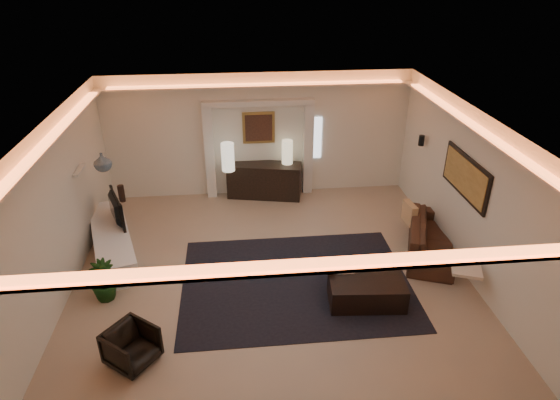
{
  "coord_description": "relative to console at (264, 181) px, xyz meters",
  "views": [
    {
      "loc": [
        -0.57,
        -6.97,
        5.2
      ],
      "look_at": [
        0.2,
        0.6,
        1.25
      ],
      "focal_mm": 30.52,
      "sensor_mm": 36.0,
      "label": 1
    }
  ],
  "objects": [
    {
      "name": "floor",
      "position": [
        -0.1,
        -3.25,
        -0.4
      ],
      "size": [
        7.0,
        7.0,
        0.0
      ],
      "primitive_type": "plane",
      "color": "tan",
      "rests_on": "ground"
    },
    {
      "name": "ceiling",
      "position": [
        -0.1,
        -3.25,
        2.5
      ],
      "size": [
        7.0,
        7.0,
        0.0
      ],
      "primitive_type": "plane",
      "rotation": [
        3.14,
        0.0,
        0.0
      ],
      "color": "white",
      "rests_on": "ground"
    },
    {
      "name": "wall_back",
      "position": [
        -0.1,
        0.25,
        1.05
      ],
      "size": [
        7.0,
        0.0,
        7.0
      ],
      "primitive_type": "plane",
      "rotation": [
        1.57,
        0.0,
        0.0
      ],
      "color": "silver",
      "rests_on": "ground"
    },
    {
      "name": "wall_front",
      "position": [
        -0.1,
        -6.75,
        1.05
      ],
      "size": [
        7.0,
        0.0,
        7.0
      ],
      "primitive_type": "plane",
      "rotation": [
        -1.57,
        0.0,
        0.0
      ],
      "color": "silver",
      "rests_on": "ground"
    },
    {
      "name": "wall_left",
      "position": [
        -3.6,
        -3.25,
        1.05
      ],
      "size": [
        0.0,
        7.0,
        7.0
      ],
      "primitive_type": "plane",
      "rotation": [
        1.57,
        0.0,
        1.57
      ],
      "color": "silver",
      "rests_on": "ground"
    },
    {
      "name": "wall_right",
      "position": [
        3.4,
        -3.25,
        1.05
      ],
      "size": [
        0.0,
        7.0,
        7.0
      ],
      "primitive_type": "plane",
      "rotation": [
        1.57,
        0.0,
        -1.57
      ],
      "color": "silver",
      "rests_on": "ground"
    },
    {
      "name": "cove_soffit",
      "position": [
        -0.1,
        -3.25,
        2.22
      ],
      "size": [
        7.0,
        7.0,
        0.04
      ],
      "primitive_type": "cube",
      "color": "silver",
      "rests_on": "ceiling"
    },
    {
      "name": "daylight_slit",
      "position": [
        1.25,
        0.23,
        0.95
      ],
      "size": [
        0.25,
        0.03,
        1.0
      ],
      "primitive_type": "cube",
      "color": "white",
      "rests_on": "wall_back"
    },
    {
      "name": "area_rug",
      "position": [
        0.3,
        -3.45,
        -0.39
      ],
      "size": [
        4.0,
        3.0,
        0.01
      ],
      "primitive_type": "cube",
      "color": "black",
      "rests_on": "ground"
    },
    {
      "name": "pilaster_left",
      "position": [
        -1.25,
        0.15,
        0.7
      ],
      "size": [
        0.22,
        0.2,
        2.2
      ],
      "primitive_type": "cube",
      "color": "silver",
      "rests_on": "ground"
    },
    {
      "name": "pilaster_right",
      "position": [
        1.05,
        0.15,
        0.7
      ],
      "size": [
        0.22,
        0.2,
        2.2
      ],
      "primitive_type": "cube",
      "color": "silver",
      "rests_on": "ground"
    },
    {
      "name": "alcove_header",
      "position": [
        -0.1,
        0.15,
        1.85
      ],
      "size": [
        2.52,
        0.2,
        0.12
      ],
      "primitive_type": "cube",
      "color": "silver",
      "rests_on": "wall_back"
    },
    {
      "name": "painting_frame",
      "position": [
        -0.1,
        0.22,
        1.25
      ],
      "size": [
        0.74,
        0.04,
        0.74
      ],
      "primitive_type": "cube",
      "color": "tan",
      "rests_on": "wall_back"
    },
    {
      "name": "painting_canvas",
      "position": [
        -0.1,
        0.19,
        1.25
      ],
      "size": [
        0.62,
        0.02,
        0.62
      ],
      "primitive_type": "cube",
      "color": "#4C2D1E",
      "rests_on": "wall_back"
    },
    {
      "name": "art_panel_frame",
      "position": [
        3.37,
        -2.95,
        1.3
      ],
      "size": [
        0.04,
        1.64,
        0.74
      ],
      "primitive_type": "cube",
      "color": "black",
      "rests_on": "wall_right"
    },
    {
      "name": "art_panel_gold",
      "position": [
        3.35,
        -2.95,
        1.3
      ],
      "size": [
        0.02,
        1.5,
        0.62
      ],
      "primitive_type": "cube",
      "color": "tan",
      "rests_on": "wall_right"
    },
    {
      "name": "wall_sconce",
      "position": [
        3.28,
        -1.05,
        1.28
      ],
      "size": [
        0.12,
        0.12,
        0.22
      ],
      "primitive_type": "cylinder",
      "color": "black",
      "rests_on": "wall_right"
    },
    {
      "name": "wall_niche",
      "position": [
        -3.54,
        -1.85,
        1.25
      ],
      "size": [
        0.1,
        0.55,
        0.04
      ],
      "primitive_type": "cube",
      "color": "silver",
      "rests_on": "wall_left"
    },
    {
      "name": "console",
      "position": [
        0.0,
        0.0,
        0.0
      ],
      "size": [
        1.79,
        0.88,
        0.86
      ],
      "primitive_type": "cube",
      "rotation": [
        0.0,
        0.0,
        -0.21
      ],
      "color": "black",
      "rests_on": "ground"
    },
    {
      "name": "lamp_left",
      "position": [
        -0.83,
        -0.27,
        0.69
      ],
      "size": [
        0.3,
        0.3,
        0.65
      ],
      "primitive_type": "cylinder",
      "rotation": [
        0.0,
        0.0,
        -0.04
      ],
      "color": "white",
      "rests_on": "console"
    },
    {
      "name": "lamp_right",
      "position": [
        0.54,
        0.0,
        0.69
      ],
      "size": [
        0.31,
        0.31,
        0.56
      ],
      "primitive_type": "cylinder",
      "rotation": [
        0.0,
        0.0,
        0.24
      ],
      "color": "#F5E7B5",
      "rests_on": "console"
    },
    {
      "name": "media_ledge",
      "position": [
        -3.13,
        -2.1,
        -0.18
      ],
      "size": [
        1.4,
        2.69,
        0.49
      ],
      "primitive_type": "cube",
      "rotation": [
        0.0,
        0.0,
        0.3
      ],
      "color": "white",
      "rests_on": "ground"
    },
    {
      "name": "tv",
      "position": [
        -3.11,
        -1.78,
        0.34
      ],
      "size": [
        0.99,
        0.51,
        0.58
      ],
      "primitive_type": "imported",
      "rotation": [
        0.0,
        0.0,
        1.96
      ],
      "color": "black",
      "rests_on": "media_ledge"
    },
    {
      "name": "figurine",
      "position": [
        -3.12,
        -0.87,
        0.24
      ],
      "size": [
        0.17,
        0.17,
        0.37
      ],
      "primitive_type": "cylinder",
      "rotation": [
        0.0,
        0.0,
        0.29
      ],
      "color": "black",
      "rests_on": "media_ledge"
    },
    {
      "name": "ginger_jar",
      "position": [
        -3.07,
        -1.95,
        1.44
      ],
      "size": [
        0.33,
        0.33,
        0.34
      ],
      "primitive_type": "imported",
      "rotation": [
        0.0,
        0.0,
        0.02
      ],
      "color": "slate",
      "rests_on": "wall_niche"
    },
    {
      "name": "plant",
      "position": [
        -2.95,
        -3.55,
        -0.04
      ],
      "size": [
        0.54,
        0.54,
        0.72
      ],
      "primitive_type": "imported",
      "rotation": [
        0.0,
        0.0,
        0.45
      ],
      "color": "black",
      "rests_on": "ground"
    },
    {
      "name": "sofa",
      "position": [
        3.05,
        -2.71,
        -0.09
      ],
      "size": [
        2.26,
        1.53,
        0.62
      ],
      "primitive_type": "imported",
      "rotation": [
        0.0,
        0.0,
        1.2
      ],
      "color": "#42281F",
      "rests_on": "ground"
    },
    {
      "name": "throw_blanket",
      "position": [
        3.05,
        -4.13,
        0.15
      ],
      "size": [
        0.58,
        0.53,
        0.05
      ],
      "primitive_type": "cube",
      "rotation": [
        0.0,
        0.0,
        -0.35
      ],
      "color": "white",
      "rests_on": "sofa"
    },
    {
      "name": "throw_pillow",
      "position": [
        2.78,
        -2.15,
        0.15
      ],
      "size": [
        0.17,
        0.45,
        0.44
      ],
      "primitive_type": "cube",
      "rotation": [
        0.0,
        0.0,
        0.1
      ],
      "color": "tan",
      "rests_on": "sofa"
    },
    {
      "name": "coffee_table",
      "position": [
        1.39,
        -4.12,
        -0.2
      ],
      "size": [
        1.28,
        0.77,
        0.46
      ],
      "primitive_type": "cube",
      "rotation": [
        0.0,
        0.0,
        -0.08
      ],
      "color": "black",
      "rests_on": "ground"
    },
    {
      "name": "bowl",
      "position": [
        0.78,
        -3.78,
        0.05
      ],
      "size": [
        0.34,
        0.34,
        0.07
      ],
      "primitive_type": "imported",
      "rotation": [
        0.0,
        0.0,
        -0.17
      ],
      "color": "black",
      "rests_on": "coffee_table"
    },
    {
      "name": "magazine",
      "position": [
        1.09,
        -3.78,
        0.02
      ],
      "size": [
        0.3,
        0.22,
        0.03
      ],
      "primitive_type": "cube",
      "rotation": [
        0.0,
        0.0,
        -0.06
      ],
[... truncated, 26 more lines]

